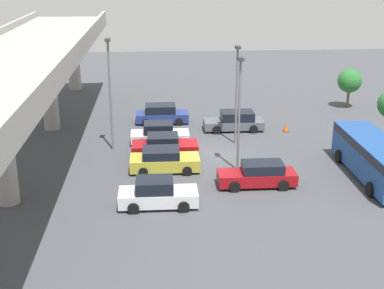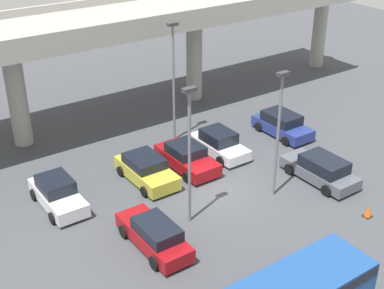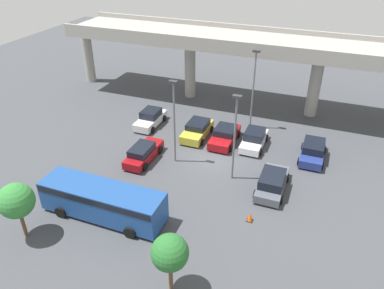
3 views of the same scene
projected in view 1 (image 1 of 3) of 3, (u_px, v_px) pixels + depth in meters
The scene contains 15 objects.
ground_plane at pixel (212, 155), 38.60m from camera, with size 91.80×91.80×0.00m, color #424449.
highway_overpass at pixel (25, 64), 35.53m from camera, with size 44.10×7.30×8.27m.
parked_car_0 at pixel (157, 194), 30.37m from camera, with size 2.07×4.50×1.65m.
parked_car_1 at pixel (258, 175), 33.10m from camera, with size 1.97×4.82×1.53m.
parked_car_2 at pixel (164, 160), 35.50m from camera, with size 2.25×4.60×1.54m.
parked_car_3 at pixel (164, 146), 38.22m from camera, with size 2.26×4.70×1.55m.
parked_car_4 at pixel (160, 134), 40.83m from camera, with size 2.12×4.42×1.61m.
parked_car_5 at pixel (235, 121), 43.97m from camera, with size 2.22×4.88×1.58m.
parked_car_6 at pixel (162, 114), 45.94m from camera, with size 2.20×4.48×1.59m.
shuttle_bus at pixel (375, 156), 34.12m from camera, with size 9.13×2.83×2.47m.
lamp_post_near_aisle at pixel (239, 105), 34.37m from camera, with size 0.70×0.35×7.58m.
lamp_post_mid_lot at pixel (110, 86), 38.12m from camera, with size 0.70×0.35×8.18m.
lamp_post_by_overpass at pixel (237, 87), 39.55m from camera, with size 0.70×0.35×7.44m.
tree_front_far_right at pixel (350, 81), 50.05m from camera, with size 2.23×2.23×3.70m.
traffic_cone at pixel (286, 128), 43.69m from camera, with size 0.44×0.44×0.70m.
Camera 1 is at (-36.02, 3.97, 13.39)m, focal length 50.00 mm.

